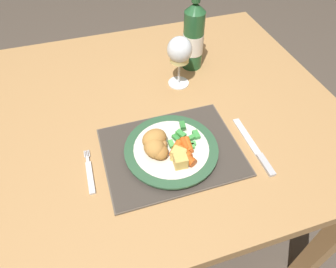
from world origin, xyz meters
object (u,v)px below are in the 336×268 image
(wine_glass, at_px, (180,52))
(fork, at_px, (90,174))
(table_knife, at_px, (256,150))
(bottle, at_px, (193,37))
(dining_table, at_px, (142,131))
(dinner_plate, at_px, (171,150))

(wine_glass, bearing_deg, fork, -139.78)
(table_knife, bearing_deg, bottle, 93.73)
(dining_table, xyz_separation_m, bottle, (0.23, 0.16, 0.20))
(dining_table, height_order, table_knife, table_knife)
(dining_table, xyz_separation_m, table_knife, (0.25, -0.25, 0.10))
(fork, height_order, table_knife, table_knife)
(dinner_plate, relative_size, bottle, 0.85)
(fork, distance_m, bottle, 0.54)
(wine_glass, xyz_separation_m, bottle, (0.08, 0.08, -0.01))
(dinner_plate, bearing_deg, dining_table, 101.27)
(dining_table, bearing_deg, dinner_plate, -78.73)
(table_knife, xyz_separation_m, wine_glass, (-0.10, 0.33, 0.11))
(wine_glass, relative_size, bottle, 0.58)
(fork, relative_size, bottle, 0.48)
(table_knife, height_order, wine_glass, wine_glass)
(dining_table, bearing_deg, fork, -132.22)
(dining_table, distance_m, fork, 0.27)
(bottle, bearing_deg, dining_table, -144.06)
(fork, xyz_separation_m, wine_glass, (0.32, 0.27, 0.11))
(bottle, bearing_deg, table_knife, -86.27)
(bottle, bearing_deg, dinner_plate, -118.12)
(fork, bearing_deg, table_knife, -7.55)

